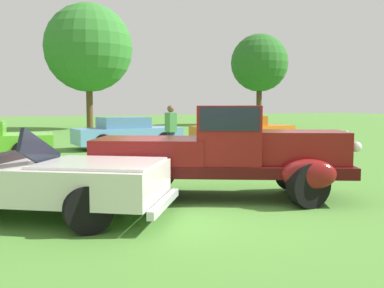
% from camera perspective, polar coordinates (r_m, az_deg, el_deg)
% --- Properties ---
extents(ground_plane, '(120.00, 120.00, 0.00)m').
position_cam_1_polar(ground_plane, '(7.61, 2.64, -7.96)').
color(ground_plane, '#4C8433').
extents(feature_pickup_truck, '(4.73, 3.43, 1.70)m').
position_cam_1_polar(feature_pickup_truck, '(8.13, 4.07, -0.89)').
color(feature_pickup_truck, '#400B0B').
rests_on(feature_pickup_truck, ground_plane).
extents(neighbor_convertible, '(4.56, 3.85, 1.40)m').
position_cam_1_polar(neighbor_convertible, '(7.26, -19.80, -4.24)').
color(neighbor_convertible, silver).
rests_on(neighbor_convertible, ground_plane).
extents(show_car_skyblue, '(4.17, 1.90, 1.22)m').
position_cam_1_polar(show_car_skyblue, '(17.48, -8.39, 1.42)').
color(show_car_skyblue, '#669EDB').
rests_on(show_car_skyblue, ground_plane).
extents(show_car_orange, '(4.47, 1.91, 1.22)m').
position_cam_1_polar(show_car_orange, '(19.13, 6.50, 1.76)').
color(show_car_orange, orange).
rests_on(show_car_orange, ground_plane).
extents(spectator_near_truck, '(0.25, 0.41, 1.69)m').
position_cam_1_polar(spectator_near_truck, '(13.80, -2.74, 1.79)').
color(spectator_near_truck, '#283351').
rests_on(spectator_near_truck, ground_plane).
extents(treeline_mid_left, '(5.95, 5.95, 8.48)m').
position_cam_1_polar(treeline_mid_left, '(31.44, -13.18, 11.93)').
color(treeline_mid_left, brown).
rests_on(treeline_mid_left, ground_plane).
extents(treeline_center, '(4.68, 4.68, 7.42)m').
position_cam_1_polar(treeline_center, '(37.18, 8.69, 10.25)').
color(treeline_center, '#47331E').
rests_on(treeline_center, ground_plane).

